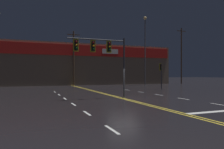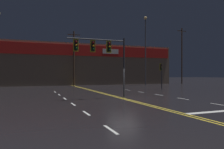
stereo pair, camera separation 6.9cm
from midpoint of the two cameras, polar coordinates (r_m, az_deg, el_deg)
The scene contains 7 objects.
ground_plane at distance 18.16m, azimuth 3.21°, elevation -6.34°, with size 200.00×200.00×0.00m, color black.
road_markings at distance 17.34m, azimuth 7.41°, elevation -6.63°, with size 13.51×60.00×0.01m.
traffic_signal_median at distance 18.03m, azimuth -2.98°, elevation 6.34°, with size 4.93×0.36×5.11m.
traffic_signal_corner_northeast at distance 31.09m, azimuth 12.81°, elevation 1.10°, with size 0.42×0.36×3.51m.
streetlight_median_approach at distance 40.22m, azimuth 8.78°, elevation 8.13°, with size 0.56×0.56×12.45m.
building_backdrop at distance 44.51m, azimuth -11.40°, elevation 2.45°, with size 41.09×10.23×7.70m.
utility_pole_row at distance 39.67m, azimuth -6.53°, elevation 4.90°, with size 47.77×0.26×11.88m.
Camera 2 is at (-7.36, -16.47, 2.04)m, focal length 35.00 mm.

